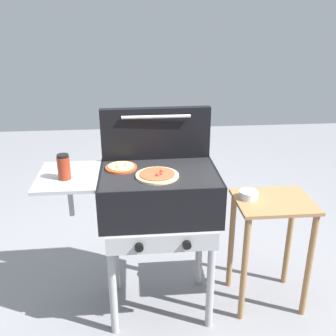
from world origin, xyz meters
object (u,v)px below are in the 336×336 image
object	(u,v)px
grill	(157,196)
pizza_pepperoni	(157,175)
sauce_jar	(64,167)
topping_bowl_near	(249,195)
pizza_cheese	(121,167)
prep_table	(271,229)

from	to	relation	value
grill	pizza_pepperoni	world-z (taller)	pizza_pepperoni
sauce_jar	topping_bowl_near	size ratio (longest dim) A/B	1.23
grill	pizza_pepperoni	xyz separation A→B (m)	(0.00, -0.06, 0.15)
pizza_cheese	sauce_jar	bearing A→B (deg)	-158.53
prep_table	topping_bowl_near	distance (m)	0.26
sauce_jar	topping_bowl_near	bearing A→B (deg)	4.71
sauce_jar	prep_table	xyz separation A→B (m)	(1.15, 0.05, -0.46)
pizza_cheese	sauce_jar	xyz separation A→B (m)	(-0.29, -0.11, 0.06)
pizza_pepperoni	sauce_jar	bearing A→B (deg)	178.08
pizza_cheese	grill	bearing A→B (deg)	-19.93
pizza_pepperoni	prep_table	size ratio (longest dim) A/B	0.32
pizza_pepperoni	sauce_jar	distance (m)	0.48
pizza_cheese	pizza_pepperoni	world-z (taller)	pizza_cheese
pizza_cheese	topping_bowl_near	size ratio (longest dim) A/B	1.59
grill	sauce_jar	distance (m)	0.52
pizza_cheese	prep_table	size ratio (longest dim) A/B	0.25
grill	pizza_pepperoni	bearing A→B (deg)	-88.08
pizza_cheese	prep_table	bearing A→B (deg)	-4.22
grill	pizza_pepperoni	distance (m)	0.16
pizza_cheese	prep_table	world-z (taller)	pizza_cheese
prep_table	topping_bowl_near	bearing A→B (deg)	166.56
grill	prep_table	xyz separation A→B (m)	(0.67, 0.00, -0.25)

